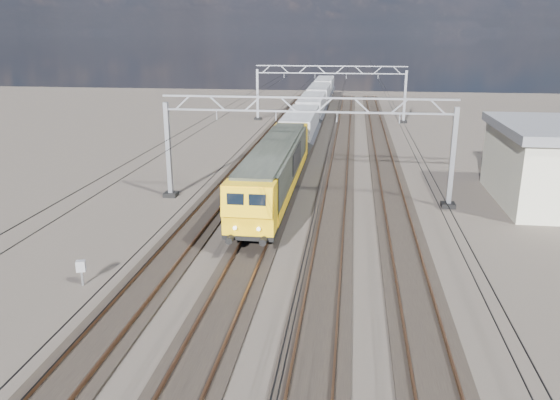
# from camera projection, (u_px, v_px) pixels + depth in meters

# --- Properties ---
(ground) EXTENTS (160.00, 160.00, 0.00)m
(ground) POSITION_uv_depth(u_px,v_px,m) (299.00, 221.00, 33.54)
(ground) COLOR black
(ground) RESTS_ON ground
(track_outer_west) EXTENTS (2.60, 140.00, 0.30)m
(track_outer_west) POSITION_uv_depth(u_px,v_px,m) (204.00, 215.00, 34.28)
(track_outer_west) COLOR black
(track_outer_west) RESTS_ON ground
(track_loco) EXTENTS (2.60, 140.00, 0.30)m
(track_loco) POSITION_uv_depth(u_px,v_px,m) (267.00, 218.00, 33.77)
(track_loco) COLOR black
(track_loco) RESTS_ON ground
(track_inner_east) EXTENTS (2.60, 140.00, 0.30)m
(track_inner_east) POSITION_uv_depth(u_px,v_px,m) (332.00, 221.00, 33.26)
(track_inner_east) COLOR black
(track_inner_east) RESTS_ON ground
(track_outer_east) EXTENTS (2.60, 140.00, 0.30)m
(track_outer_east) POSITION_uv_depth(u_px,v_px,m) (399.00, 224.00, 32.76)
(track_outer_east) COLOR black
(track_outer_east) RESTS_ON ground
(catenary_gantry_mid) EXTENTS (19.90, 0.90, 7.11)m
(catenary_gantry_mid) POSITION_uv_depth(u_px,v_px,m) (306.00, 145.00, 36.19)
(catenary_gantry_mid) COLOR #9A9FA8
(catenary_gantry_mid) RESTS_ON ground
(catenary_gantry_far) EXTENTS (19.90, 0.90, 7.11)m
(catenary_gantry_far) POSITION_uv_depth(u_px,v_px,m) (330.00, 91.00, 70.31)
(catenary_gantry_far) COLOR #9A9FA8
(catenary_gantry_far) RESTS_ON ground
(overhead_wires) EXTENTS (12.03, 140.00, 0.53)m
(overhead_wires) POSITION_uv_depth(u_px,v_px,m) (311.00, 110.00, 39.44)
(overhead_wires) COLOR black
(overhead_wires) RESTS_ON ground
(locomotive) EXTENTS (2.76, 21.10, 3.62)m
(locomotive) POSITION_uv_depth(u_px,v_px,m) (275.00, 169.00, 36.59)
(locomotive) COLOR black
(locomotive) RESTS_ON ground
(hopper_wagon_lead) EXTENTS (3.38, 13.00, 3.25)m
(hopper_wagon_lead) POSITION_uv_depth(u_px,v_px,m) (301.00, 127.00, 53.39)
(hopper_wagon_lead) COLOR black
(hopper_wagon_lead) RESTS_ON ground
(hopper_wagon_mid) EXTENTS (3.38, 13.00, 3.25)m
(hopper_wagon_mid) POSITION_uv_depth(u_px,v_px,m) (312.00, 108.00, 66.85)
(hopper_wagon_mid) COLOR black
(hopper_wagon_mid) RESTS_ON ground
(hopper_wagon_third) EXTENTS (3.38, 13.00, 3.25)m
(hopper_wagon_third) POSITION_uv_depth(u_px,v_px,m) (319.00, 96.00, 80.31)
(hopper_wagon_third) COLOR black
(hopper_wagon_third) RESTS_ON ground
(hopper_wagon_fourth) EXTENTS (3.38, 13.00, 3.25)m
(hopper_wagon_fourth) POSITION_uv_depth(u_px,v_px,m) (324.00, 87.00, 93.77)
(hopper_wagon_fourth) COLOR black
(hopper_wagon_fourth) RESTS_ON ground
(trackside_cabinet) EXTENTS (0.48, 0.41, 1.20)m
(trackside_cabinet) POSITION_uv_depth(u_px,v_px,m) (81.00, 267.00, 24.67)
(trackside_cabinet) COLOR #9A9FA8
(trackside_cabinet) RESTS_ON ground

